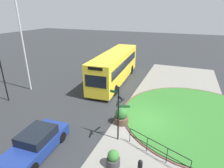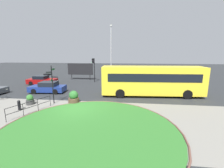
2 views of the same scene
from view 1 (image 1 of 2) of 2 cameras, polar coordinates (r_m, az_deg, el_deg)
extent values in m
plane|color=#282B2D|center=(14.27, 10.05, -11.13)|extent=(120.00, 120.00, 0.00)
cube|color=gray|center=(14.10, 17.95, -12.35)|extent=(32.00, 8.11, 0.02)
cylinder|color=#2D6B28|center=(15.87, 24.52, -9.11)|extent=(11.15, 11.15, 0.10)
torus|color=brown|center=(15.87, 24.53, -9.09)|extent=(11.46, 11.46, 0.11)
cylinder|color=black|center=(11.31, 1.94, -9.60)|extent=(0.09, 0.09, 3.57)
sphere|color=black|center=(10.47, 2.06, -0.99)|extent=(0.10, 0.10, 0.10)
cube|color=#195128|center=(10.71, 0.62, -2.34)|extent=(0.06, 0.49, 0.15)
cube|color=black|center=(10.48, 2.66, -4.34)|extent=(0.34, 0.35, 0.15)
cube|color=black|center=(10.45, 1.71, -5.72)|extent=(0.69, 0.18, 0.15)
cube|color=black|center=(11.18, 2.99, -5.20)|extent=(0.62, 0.17, 0.15)
cube|color=#195128|center=(11.01, 3.90, -6.91)|extent=(0.25, 0.62, 0.15)
cylinder|color=black|center=(10.20, 8.61, -24.33)|extent=(0.24, 0.24, 0.72)
sphere|color=black|center=(9.92, 8.75, -22.72)|extent=(0.23, 0.23, 0.23)
cube|color=black|center=(10.80, 13.81, -17.19)|extent=(1.43, 3.50, 0.03)
cube|color=black|center=(11.08, 13.60, -18.99)|extent=(1.43, 3.50, 0.03)
cylinder|color=black|center=(11.89, 5.55, -15.45)|extent=(0.04, 0.04, 0.99)
cylinder|color=black|center=(11.34, 10.74, -17.92)|extent=(0.04, 0.04, 0.99)
cylinder|color=black|center=(10.91, 16.56, -20.46)|extent=(0.04, 0.04, 0.99)
cube|color=yellow|center=(20.98, 0.94, 5.51)|extent=(11.25, 3.15, 3.06)
cube|color=black|center=(20.54, 4.23, 6.34)|extent=(9.76, 0.65, 0.88)
cube|color=black|center=(21.25, -2.24, 6.91)|extent=(9.76, 0.65, 0.88)
cube|color=black|center=(15.98, -5.09, 0.72)|extent=(0.15, 1.99, 1.10)
cube|color=black|center=(15.60, -5.23, 4.68)|extent=(0.11, 1.34, 0.28)
cylinder|color=black|center=(17.91, 0.89, -1.84)|extent=(1.02, 0.36, 1.00)
cylinder|color=black|center=(18.65, -5.67, -0.96)|extent=(1.02, 0.36, 1.00)
cylinder|color=black|center=(24.37, 5.96, 4.53)|extent=(1.02, 0.36, 1.00)
cylinder|color=black|center=(24.92, 0.94, 5.03)|extent=(1.02, 0.36, 1.00)
cube|color=navy|center=(11.93, -22.31, -17.09)|extent=(4.34, 2.07, 0.65)
cube|color=black|center=(11.69, -22.20, -14.37)|extent=(2.06, 1.70, 0.52)
cylinder|color=black|center=(11.87, -29.62, -19.91)|extent=(0.65, 0.26, 0.64)
cylinder|color=black|center=(12.41, -15.25, -15.46)|extent=(0.65, 0.26, 0.64)
cylinder|color=black|center=(13.27, -21.34, -13.60)|extent=(0.65, 0.26, 0.64)
cylinder|color=black|center=(18.76, -30.34, 1.02)|extent=(0.11, 0.11, 3.95)
cylinder|color=#B7B7BC|center=(19.92, -25.61, 10.28)|extent=(0.16, 0.16, 8.84)
cylinder|color=brown|center=(13.71, 2.87, -11.03)|extent=(1.04, 1.04, 0.50)
sphere|color=#286028|center=(13.43, 2.92, -9.11)|extent=(0.88, 0.88, 0.88)
cylinder|color=#383838|center=(10.57, 0.39, -22.93)|extent=(0.71, 0.71, 0.47)
sphere|color=#33702D|center=(10.27, 0.40, -21.21)|extent=(0.61, 0.61, 0.61)
camera|label=2|loc=(19.26, 52.64, 4.61)|focal=24.16mm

